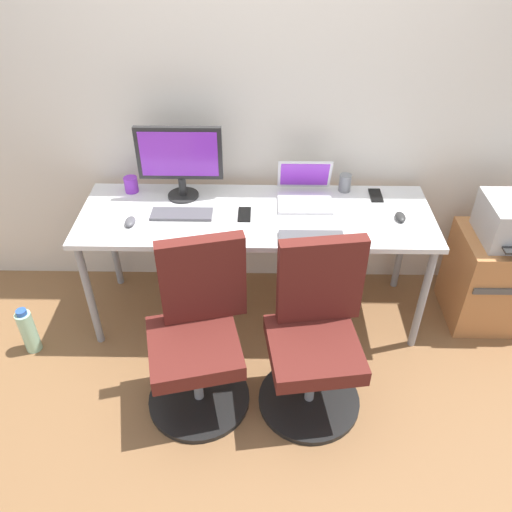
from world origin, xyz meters
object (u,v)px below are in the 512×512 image
at_px(water_bottle_on_floor, 28,331).
at_px(desktop_monitor, 180,158).
at_px(coffee_mug, 131,185).
at_px(office_chair_left, 198,337).
at_px(office_chair_right, 315,338).
at_px(side_cabinet, 497,278).
at_px(open_laptop, 305,191).

distance_m(water_bottle_on_floor, desktop_monitor, 1.33).
bearing_deg(coffee_mug, desktop_monitor, -9.49).
height_order(office_chair_left, water_bottle_on_floor, office_chair_left).
xyz_separation_m(office_chair_right, side_cabinet, (1.16, 0.64, -0.13)).
bearing_deg(open_laptop, coffee_mug, 175.77).
xyz_separation_m(water_bottle_on_floor, coffee_mug, (0.57, 0.58, 0.65)).
height_order(office_chair_right, open_laptop, open_laptop).
height_order(office_chair_left, open_laptop, open_laptop).
xyz_separation_m(side_cabinet, coffee_mug, (-2.21, 0.23, 0.49)).
relative_size(water_bottle_on_floor, coffee_mug, 3.37).
bearing_deg(side_cabinet, office_chair_right, -151.26).
bearing_deg(open_laptop, office_chair_right, -88.12).
bearing_deg(coffee_mug, water_bottle_on_floor, -134.80).
bearing_deg(office_chair_right, coffee_mug, 140.31).
relative_size(office_chair_left, open_laptop, 3.03).
height_order(office_chair_left, side_cabinet, office_chair_left).
relative_size(side_cabinet, coffee_mug, 6.48).
bearing_deg(side_cabinet, open_laptop, 172.46).
bearing_deg(water_bottle_on_floor, open_laptop, 17.48).
distance_m(office_chair_left, office_chair_right, 0.58).
distance_m(side_cabinet, coffee_mug, 2.27).
xyz_separation_m(desktop_monitor, open_laptop, (0.71, -0.02, -0.20)).
bearing_deg(water_bottle_on_floor, desktop_monitor, 30.65).
bearing_deg(office_chair_right, water_bottle_on_floor, 169.81).
height_order(side_cabinet, coffee_mug, coffee_mug).
relative_size(office_chair_right, coffee_mug, 10.22).
bearing_deg(side_cabinet, desktop_monitor, 174.57).
distance_m(office_chair_left, coffee_mug, 1.05).
relative_size(desktop_monitor, open_laptop, 1.55).
relative_size(water_bottle_on_floor, desktop_monitor, 0.65).
bearing_deg(side_cabinet, coffee_mug, 173.99).
height_order(side_cabinet, open_laptop, open_laptop).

